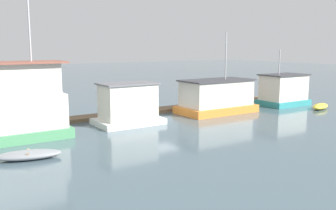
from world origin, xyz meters
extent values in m
plane|color=#475B66|center=(0.00, 0.00, 0.00)|extent=(200.00, 200.00, 0.00)
cube|color=brown|center=(0.00, 3.47, 0.15)|extent=(42.40, 1.80, 0.30)
cube|color=#4C9360|center=(-11.72, -0.45, 0.34)|extent=(6.64, 3.38, 0.69)
cube|color=silver|center=(-11.72, -0.45, 1.86)|extent=(6.07, 2.81, 2.34)
cube|color=silver|center=(-11.72, -0.45, 4.07)|extent=(5.49, 2.23, 2.09)
cube|color=brown|center=(-11.72, -0.45, 5.17)|extent=(6.37, 3.11, 0.12)
cylinder|color=#B2B2B7|center=(-10.64, -0.45, 7.45)|extent=(0.12, 0.12, 4.42)
cube|color=white|center=(-3.22, -0.05, 0.23)|extent=(5.24, 3.52, 0.46)
cube|color=silver|center=(-3.22, -0.05, 1.84)|extent=(4.22, 2.50, 2.77)
cube|color=slate|center=(-3.22, -0.05, 3.29)|extent=(4.52, 2.80, 0.12)
cube|color=orange|center=(6.21, 0.08, 0.34)|extent=(7.36, 3.93, 0.68)
cube|color=beige|center=(6.21, 0.08, 1.84)|extent=(6.61, 3.19, 2.32)
cube|color=#38383D|center=(6.21, 0.08, 3.06)|extent=(6.91, 3.49, 0.12)
cylinder|color=#B2B2B7|center=(7.25, 0.08, 5.33)|extent=(0.12, 0.12, 4.42)
cube|color=teal|center=(15.08, -0.41, 0.29)|extent=(5.13, 3.40, 0.58)
cube|color=silver|center=(15.08, -0.41, 1.87)|extent=(4.58, 2.85, 2.59)
cube|color=#38383D|center=(15.08, -0.41, 3.23)|extent=(4.88, 3.15, 0.12)
cylinder|color=#B2B2B7|center=(14.24, -0.41, 4.56)|extent=(0.12, 0.12, 2.54)
ellipsoid|color=gray|center=(-12.27, -5.43, 0.25)|extent=(3.82, 2.26, 0.50)
cube|color=#997F60|center=(-12.27, -5.43, 0.43)|extent=(0.45, 1.15, 0.08)
ellipsoid|color=yellow|center=(16.18, -4.17, 0.26)|extent=(3.37, 2.19, 0.53)
cube|color=#997F60|center=(16.18, -4.17, 0.45)|extent=(0.49, 1.00, 0.08)
camera|label=1|loc=(-16.86, -26.54, 6.29)|focal=40.00mm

